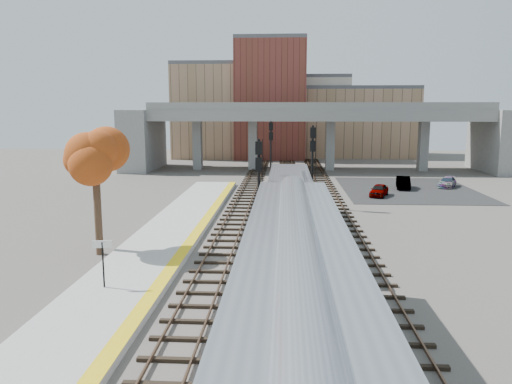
% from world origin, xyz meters
% --- Properties ---
extents(ground, '(160.00, 160.00, 0.00)m').
position_xyz_m(ground, '(0.00, 0.00, 0.00)').
color(ground, '#47423D').
rests_on(ground, ground).
extents(platform, '(4.50, 60.00, 0.35)m').
position_xyz_m(platform, '(-7.25, 0.00, 0.17)').
color(platform, '#9E9E99').
rests_on(platform, ground).
extents(yellow_strip, '(0.70, 60.00, 0.01)m').
position_xyz_m(yellow_strip, '(-5.35, 0.00, 0.35)').
color(yellow_strip, yellow).
rests_on(yellow_strip, platform).
extents(tracks, '(10.70, 95.00, 0.25)m').
position_xyz_m(tracks, '(0.93, 12.50, 0.08)').
color(tracks, black).
rests_on(tracks, ground).
extents(overpass, '(54.00, 12.00, 9.50)m').
position_xyz_m(overpass, '(4.92, 45.00, 5.81)').
color(overpass, slate).
rests_on(overpass, ground).
extents(buildings_far, '(43.00, 21.00, 20.60)m').
position_xyz_m(buildings_far, '(1.26, 66.57, 7.88)').
color(buildings_far, '#A77F61').
rests_on(buildings_far, ground).
extents(parking_lot, '(14.00, 18.00, 0.04)m').
position_xyz_m(parking_lot, '(14.00, 28.00, 0.02)').
color(parking_lot, black).
rests_on(parking_lot, ground).
extents(locomotive, '(3.02, 19.05, 4.10)m').
position_xyz_m(locomotive, '(1.00, 7.16, 2.28)').
color(locomotive, '#A8AAB2').
rests_on(locomotive, ground).
extents(coach, '(3.03, 25.00, 5.00)m').
position_xyz_m(coach, '(1.00, -15.44, 2.80)').
color(coach, '#A8AAB2').
rests_on(coach, ground).
extents(signal_mast_near, '(0.60, 0.64, 6.70)m').
position_xyz_m(signal_mast_near, '(-1.10, 6.49, 3.26)').
color(signal_mast_near, '#9E9E99').
rests_on(signal_mast_near, ground).
extents(signal_mast_mid, '(0.60, 0.64, 7.26)m').
position_xyz_m(signal_mast_mid, '(3.00, 16.89, 3.64)').
color(signal_mast_mid, '#9E9E99').
rests_on(signal_mast_mid, ground).
extents(signal_mast_far, '(0.60, 0.64, 7.19)m').
position_xyz_m(signal_mast_far, '(-1.10, 33.78, 3.59)').
color(signal_mast_far, '#9E9E99').
rests_on(signal_mast_far, ground).
extents(station_sign, '(0.89, 0.21, 2.27)m').
position_xyz_m(station_sign, '(-7.84, -4.33, 1.98)').
color(station_sign, black).
rests_on(station_sign, platform).
extents(tree, '(3.60, 3.60, 7.34)m').
position_xyz_m(tree, '(-10.47, 2.10, 5.45)').
color(tree, '#382619').
rests_on(tree, ground).
extents(car_a, '(2.65, 3.83, 1.21)m').
position_xyz_m(car_a, '(10.04, 23.35, 0.65)').
color(car_a, '#99999E').
rests_on(car_a, parking_lot).
extents(car_b, '(2.06, 4.19, 1.32)m').
position_xyz_m(car_b, '(13.56, 28.31, 0.70)').
color(car_b, '#99999E').
rests_on(car_b, parking_lot).
extents(car_c, '(3.13, 4.08, 1.10)m').
position_xyz_m(car_c, '(18.71, 29.70, 0.59)').
color(car_c, '#99999E').
rests_on(car_c, parking_lot).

